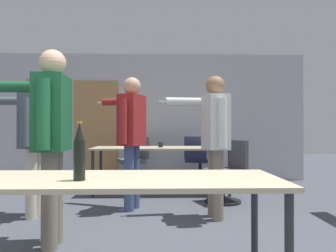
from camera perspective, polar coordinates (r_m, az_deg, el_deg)
back_wall at (r=6.76m, az=-3.37°, el=1.45°), size 6.36×0.12×2.60m
conference_table_near at (r=2.16m, az=-11.25°, el=-10.44°), size 2.25×0.77×0.76m
conference_table_far at (r=5.50m, az=-1.17°, el=-4.33°), size 2.27×0.82×0.76m
person_right_polo at (r=3.95m, az=8.05°, el=-1.09°), size 0.83×0.64×1.70m
person_near_casual at (r=3.17m, az=-19.73°, el=-0.28°), size 0.84×0.69×1.79m
person_center_tall at (r=4.37m, az=-6.48°, el=-0.56°), size 0.73×0.79×1.75m
person_far_watching at (r=4.30m, az=-22.36°, el=-0.81°), size 0.77×0.66×1.72m
office_chair_side_rolled at (r=6.42m, az=-5.77°, el=-6.28°), size 0.64×0.60×0.91m
office_chair_far_right at (r=6.33m, az=5.40°, el=-6.25°), size 0.63×0.66×0.92m
office_chair_mid_tucked at (r=4.90m, az=10.34°, el=-8.14°), size 0.64×0.59×0.90m
beer_bottle at (r=2.05m, az=-15.18°, el=-4.51°), size 0.07×0.07×0.35m
drink_cup at (r=5.48m, az=-1.30°, el=-3.26°), size 0.08×0.08×0.09m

